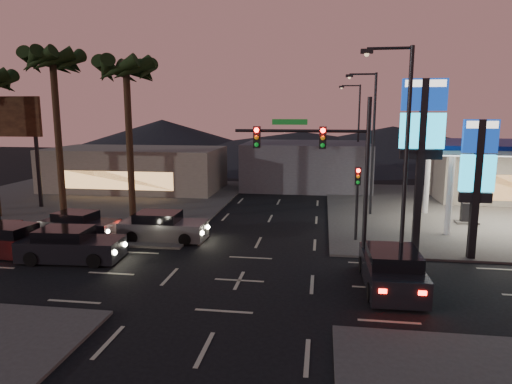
% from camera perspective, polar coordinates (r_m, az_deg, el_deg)
% --- Properties ---
extents(ground, '(140.00, 140.00, 0.00)m').
position_cam_1_polar(ground, '(20.53, -2.11, -10.99)').
color(ground, black).
rests_on(ground, ground).
extents(corner_lot_ne, '(24.00, 24.00, 0.12)m').
position_cam_1_polar(corner_lot_ne, '(37.73, 27.50, -2.30)').
color(corner_lot_ne, '#47443F').
rests_on(corner_lot_ne, ground).
extents(corner_lot_nw, '(24.00, 24.00, 0.12)m').
position_cam_1_polar(corner_lot_nw, '(40.60, -20.56, -1.01)').
color(corner_lot_nw, '#47443F').
rests_on(corner_lot_nw, ground).
extents(convenience_store, '(10.00, 6.00, 4.00)m').
position_cam_1_polar(convenience_store, '(42.74, 28.08, 1.61)').
color(convenience_store, '#726B5B').
rests_on(convenience_store, ground).
extents(pylon_sign_tall, '(2.20, 0.35, 9.00)m').
position_cam_1_polar(pylon_sign_tall, '(24.87, 20.06, 7.19)').
color(pylon_sign_tall, black).
rests_on(pylon_sign_tall, ground).
extents(pylon_sign_short, '(1.60, 0.35, 7.00)m').
position_cam_1_polar(pylon_sign_short, '(24.67, 25.98, 2.71)').
color(pylon_sign_short, black).
rests_on(pylon_sign_short, ground).
extents(traffic_signal_mast, '(6.10, 0.39, 8.00)m').
position_cam_1_polar(traffic_signal_mast, '(20.95, 8.99, 4.05)').
color(traffic_signal_mast, black).
rests_on(traffic_signal_mast, ground).
extents(pedestal_signal, '(0.32, 0.39, 4.30)m').
position_cam_1_polar(pedestal_signal, '(26.28, 12.55, 0.05)').
color(pedestal_signal, black).
rests_on(pedestal_signal, ground).
extents(streetlight_near, '(2.14, 0.25, 10.00)m').
position_cam_1_polar(streetlight_near, '(20.19, 17.73, 4.88)').
color(streetlight_near, black).
rests_on(streetlight_near, ground).
extents(streetlight_mid, '(2.14, 0.25, 10.00)m').
position_cam_1_polar(streetlight_mid, '(33.05, 14.13, 6.85)').
color(streetlight_mid, black).
rests_on(streetlight_mid, ground).
extents(streetlight_far, '(2.14, 0.25, 10.00)m').
position_cam_1_polar(streetlight_far, '(46.99, 12.45, 7.76)').
color(streetlight_far, black).
rests_on(streetlight_far, ground).
extents(palm_a, '(4.41, 4.41, 10.86)m').
position_cam_1_polar(palm_a, '(31.06, -15.89, 13.45)').
color(palm_a, black).
rests_on(palm_a, ground).
extents(palm_b, '(4.41, 4.41, 11.46)m').
position_cam_1_polar(palm_b, '(33.43, -24.01, 13.64)').
color(palm_b, black).
rests_on(palm_b, ground).
extents(billboard, '(6.00, 0.30, 8.50)m').
position_cam_1_polar(billboard, '(39.90, -28.92, 7.29)').
color(billboard, black).
rests_on(billboard, ground).
extents(building_far_west, '(16.00, 8.00, 4.00)m').
position_cam_1_polar(building_far_west, '(44.76, -14.78, 2.79)').
color(building_far_west, '#726B5B').
rests_on(building_far_west, ground).
extents(building_far_mid, '(12.00, 9.00, 4.40)m').
position_cam_1_polar(building_far_mid, '(45.17, 6.37, 3.37)').
color(building_far_mid, '#4C4C51').
rests_on(building_far_mid, ground).
extents(hill_left, '(40.00, 40.00, 6.00)m').
position_cam_1_polar(hill_left, '(83.96, -11.61, 6.80)').
color(hill_left, black).
rests_on(hill_left, ground).
extents(hill_right, '(50.00, 50.00, 5.00)m').
position_cam_1_polar(hill_right, '(79.83, 16.69, 6.08)').
color(hill_right, black).
rests_on(hill_right, ground).
extents(hill_center, '(60.00, 60.00, 4.00)m').
position_cam_1_polar(hill_center, '(79.11, 5.80, 6.05)').
color(hill_center, black).
rests_on(hill_center, ground).
extents(car_lane_a_front, '(5.18, 2.42, 1.65)m').
position_cam_1_polar(car_lane_a_front, '(24.71, -22.22, -6.23)').
color(car_lane_a_front, black).
rests_on(car_lane_a_front, ground).
extents(car_lane_a_mid, '(5.11, 2.55, 1.61)m').
position_cam_1_polar(car_lane_a_mid, '(26.80, -28.12, -5.48)').
color(car_lane_a_mid, '#330E0F').
rests_on(car_lane_a_mid, ground).
extents(car_lane_b_front, '(5.04, 2.15, 1.63)m').
position_cam_1_polar(car_lane_b_front, '(27.06, -11.59, -4.32)').
color(car_lane_b_front, '#5C5C5E').
rests_on(car_lane_b_front, ground).
extents(car_lane_b_mid, '(4.73, 2.38, 1.49)m').
position_cam_1_polar(car_lane_b_mid, '(29.20, -21.19, -3.88)').
color(car_lane_b_mid, black).
rests_on(car_lane_b_mid, ground).
extents(suv_station, '(2.36, 5.27, 1.74)m').
position_cam_1_polar(suv_station, '(20.29, 16.56, -9.25)').
color(suv_station, black).
rests_on(suv_station, ground).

